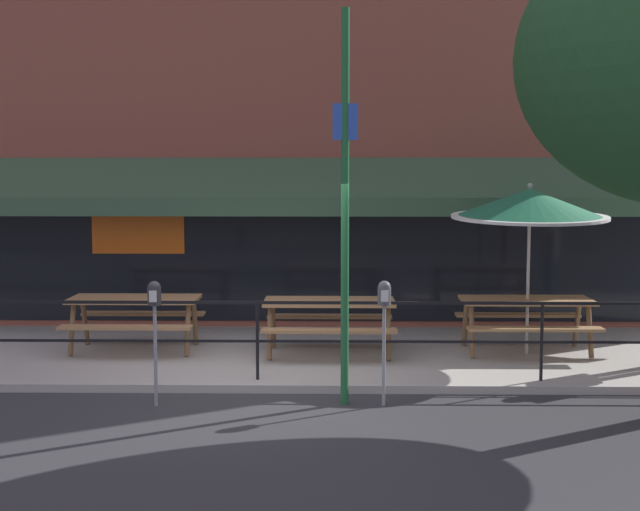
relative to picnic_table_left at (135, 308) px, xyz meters
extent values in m
plane|color=#2D2D30|center=(1.88, -2.00, -0.71)|extent=(120.00, 120.00, 0.00)
cube|color=#ADA89E|center=(1.88, 0.00, -0.66)|extent=(15.00, 4.00, 0.10)
cube|color=brown|center=(1.88, 2.25, 3.53)|extent=(15.00, 0.50, 8.47)
cube|color=black|center=(1.88, 1.98, 0.64)|extent=(12.00, 0.02, 2.30)
cube|color=orange|center=(-0.37, 1.97, 0.94)|extent=(1.50, 0.02, 0.70)
cube|color=#335138|center=(1.88, 1.45, 1.79)|extent=(13.80, 0.92, 0.70)
cube|color=#335138|center=(1.88, 0.94, 1.39)|extent=(13.80, 0.08, 0.28)
cylinder|color=black|center=(1.88, -1.70, -0.13)|extent=(0.04, 0.04, 0.95)
cylinder|color=black|center=(5.33, -1.70, -0.13)|extent=(0.04, 0.04, 0.95)
cube|color=black|center=(1.88, -1.70, 0.34)|extent=(13.80, 0.04, 0.04)
cube|color=black|center=(1.88, -1.70, -0.13)|extent=(13.80, 0.03, 0.03)
cube|color=#997047|center=(0.00, 0.00, 0.13)|extent=(1.80, 0.80, 0.05)
cube|color=#997047|center=(0.00, -0.58, -0.17)|extent=(1.80, 0.26, 0.04)
cube|color=#997047|center=(0.00, 0.58, -0.17)|extent=(1.80, 0.26, 0.04)
cylinder|color=brown|center=(0.80, -0.32, -0.24)|extent=(0.07, 0.30, 0.73)
cylinder|color=brown|center=(0.80, 0.32, -0.24)|extent=(0.07, 0.30, 0.73)
cylinder|color=brown|center=(-0.80, -0.32, -0.24)|extent=(0.07, 0.30, 0.73)
cylinder|color=brown|center=(-0.80, 0.32, -0.24)|extent=(0.07, 0.30, 0.73)
cube|color=#997047|center=(2.75, -0.21, 0.13)|extent=(1.80, 0.80, 0.05)
cube|color=#997047|center=(2.75, -0.79, -0.17)|extent=(1.80, 0.26, 0.04)
cube|color=#997047|center=(2.75, 0.37, -0.17)|extent=(1.80, 0.26, 0.04)
cylinder|color=brown|center=(3.55, -0.53, -0.24)|extent=(0.07, 0.30, 0.73)
cylinder|color=brown|center=(3.55, 0.11, -0.24)|extent=(0.07, 0.30, 0.73)
cylinder|color=brown|center=(1.95, -0.53, -0.24)|extent=(0.07, 0.30, 0.73)
cylinder|color=brown|center=(1.95, 0.11, -0.24)|extent=(0.07, 0.30, 0.73)
cube|color=#997047|center=(5.50, -0.04, 0.13)|extent=(1.80, 0.80, 0.05)
cube|color=#997047|center=(5.50, -0.62, -0.17)|extent=(1.80, 0.26, 0.04)
cube|color=#997047|center=(5.50, 0.54, -0.17)|extent=(1.80, 0.26, 0.04)
cylinder|color=brown|center=(6.30, -0.36, -0.24)|extent=(0.07, 0.30, 0.73)
cylinder|color=brown|center=(6.30, 0.28, -0.24)|extent=(0.07, 0.30, 0.73)
cylinder|color=brown|center=(4.70, -0.36, -0.24)|extent=(0.07, 0.30, 0.73)
cylinder|color=brown|center=(4.70, 0.28, -0.24)|extent=(0.07, 0.30, 0.73)
cylinder|color=#B7B2A8|center=(5.50, -0.11, 0.54)|extent=(0.04, 0.04, 2.30)
cone|color=#1E6B47|center=(5.50, -0.11, 1.49)|extent=(2.10, 2.12, 0.49)
cylinder|color=white|center=(5.50, -0.11, 1.30)|extent=(2.14, 2.14, 0.13)
sphere|color=#B7B2A8|center=(5.50, -0.11, 1.73)|extent=(0.07, 0.07, 0.07)
cylinder|color=gray|center=(0.81, -2.58, -0.13)|extent=(0.04, 0.04, 1.15)
cylinder|color=#2D2D33|center=(0.81, -2.58, 0.54)|extent=(0.15, 0.15, 0.20)
sphere|color=#2D2D33|center=(0.81, -2.58, 0.64)|extent=(0.14, 0.14, 0.14)
cube|color=silver|center=(0.81, -2.66, 0.55)|extent=(0.08, 0.01, 0.13)
cylinder|color=gray|center=(3.38, -2.52, -0.13)|extent=(0.04, 0.04, 1.15)
cylinder|color=#4C4C51|center=(3.38, -2.52, 0.54)|extent=(0.15, 0.15, 0.20)
sphere|color=#4C4C51|center=(3.38, -2.52, 0.64)|extent=(0.14, 0.14, 0.14)
cube|color=silver|center=(3.38, -2.60, 0.55)|extent=(0.08, 0.01, 0.13)
cylinder|color=#1E6033|center=(2.94, -2.45, 1.50)|extent=(0.09, 0.09, 4.42)
cube|color=blue|center=(2.94, -2.47, 2.47)|extent=(0.28, 0.02, 0.40)
camera|label=1|loc=(2.83, -12.37, 1.94)|focal=50.00mm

